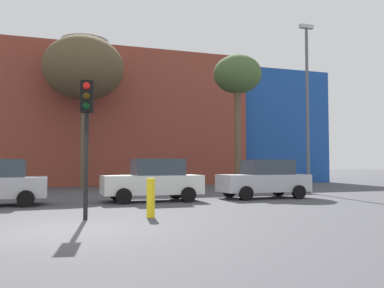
{
  "coord_description": "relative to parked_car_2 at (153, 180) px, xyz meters",
  "views": [
    {
      "loc": [
        -0.15,
        -10.18,
        1.52
      ],
      "look_at": [
        6.25,
        8.77,
        2.52
      ],
      "focal_mm": 38.89,
      "sensor_mm": 36.0,
      "label": 1
    }
  ],
  "objects": [
    {
      "name": "building_backdrop",
      "position": [
        -1.49,
        19.44,
        4.17
      ],
      "size": [
        40.99,
        12.92,
        12.23
      ],
      "color": "brown",
      "rests_on": "ground_plane"
    },
    {
      "name": "bare_tree_1",
      "position": [
        7.16,
        7.03,
        6.26
      ],
      "size": [
        3.07,
        3.07,
        8.55
      ],
      "color": "brown",
      "rests_on": "ground_plane"
    },
    {
      "name": "parked_car_3",
      "position": [
        5.21,
        -0.0,
        -0.01
      ],
      "size": [
        4.05,
        1.99,
        1.75
      ],
      "rotation": [
        0.0,
        0.0,
        3.14
      ],
      "color": "silver",
      "rests_on": "ground_plane"
    },
    {
      "name": "traffic_light_island",
      "position": [
        -3.13,
        -5.14,
        1.97
      ],
      "size": [
        0.39,
        0.39,
        3.88
      ],
      "rotation": [
        0.0,
        0.0,
        -1.74
      ],
      "color": "black",
      "rests_on": "ground_plane"
    },
    {
      "name": "bare_tree_0",
      "position": [
        -2.16,
        10.63,
        6.92
      ],
      "size": [
        5.2,
        5.2,
        9.9
      ],
      "color": "brown",
      "rests_on": "ground_plane"
    },
    {
      "name": "street_lamp",
      "position": [
        9.04,
        2.18,
        4.24
      ],
      "size": [
        0.8,
        0.24,
        9.17
      ],
      "color": "#59595E",
      "rests_on": "ground_plane"
    },
    {
      "name": "ground_plane",
      "position": [
        -3.87,
        -6.81,
        -0.88
      ],
      "size": [
        200.0,
        200.0,
        0.0
      ],
      "primitive_type": "plane",
      "color": "#47474C"
    },
    {
      "name": "parked_car_2",
      "position": [
        0.0,
        0.0,
        0.0
      ],
      "size": [
        4.08,
        2.0,
        1.77
      ],
      "rotation": [
        0.0,
        0.0,
        3.14
      ],
      "color": "white",
      "rests_on": "ground_plane"
    },
    {
      "name": "bollard_yellow_0",
      "position": [
        -1.3,
        -5.16,
        -0.31
      ],
      "size": [
        0.24,
        0.24,
        1.13
      ],
      "primitive_type": "cylinder",
      "color": "yellow",
      "rests_on": "ground_plane"
    }
  ]
}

